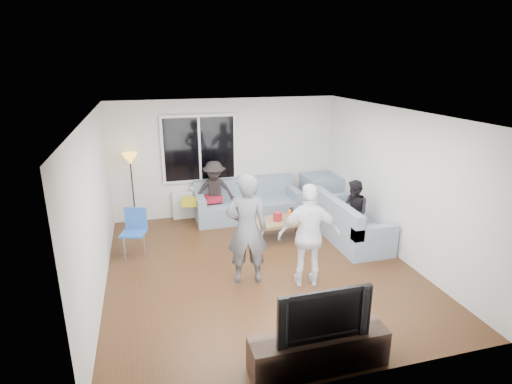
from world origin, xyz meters
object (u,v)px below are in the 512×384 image
object	(u,v)px
sofa_back_section	(248,200)
player_right	(309,236)
spectator_right	(354,212)
tv_console	(318,351)
floor_lamp	(133,190)
spectator_back	(215,192)
sofa_right_section	(350,218)
television	(321,311)
side_chair	(134,234)
player_left	(247,229)
coffee_table	(277,230)

from	to	relation	value
sofa_back_section	player_right	size ratio (longest dim) A/B	1.40
spectator_right	tv_console	distance (m)	3.67
floor_lamp	spectator_back	distance (m)	1.71
sofa_right_section	spectator_back	size ratio (longest dim) A/B	1.49
tv_console	television	size ratio (longest dim) A/B	1.49
spectator_right	television	world-z (taller)	spectator_right
sofa_back_section	tv_console	xyz separation A→B (m)	(-0.38, -4.77, -0.20)
player_right	sofa_back_section	bearing A→B (deg)	-72.96
floor_lamp	spectator_back	xyz separation A→B (m)	(1.69, -0.23, -0.11)
spectator_back	television	bearing A→B (deg)	-72.82
sofa_right_section	side_chair	distance (m)	4.08
player_right	floor_lamp	bearing A→B (deg)	-38.11
player_left	player_right	bearing A→B (deg)	168.22
sofa_back_section	coffee_table	xyz separation A→B (m)	(0.26, -1.26, -0.22)
player_right	tv_console	size ratio (longest dim) A/B	1.03
spectator_right	floor_lamp	bearing A→B (deg)	-120.37
player_right	television	xyz separation A→B (m)	(-0.59, -1.77, -0.07)
player_left	player_right	xyz separation A→B (m)	(0.90, -0.34, -0.07)
sofa_back_section	side_chair	world-z (taller)	side_chair
player_left	spectator_right	distance (m)	2.52
player_left	spectator_back	distance (m)	2.69
sofa_right_section	player_right	size ratio (longest dim) A/B	1.22
player_left	sofa_right_section	bearing A→B (deg)	-146.62
sofa_right_section	player_left	xyz separation A→B (m)	(-2.34, -1.05, 0.46)
coffee_table	player_left	xyz separation A→B (m)	(-0.95, -1.39, 0.69)
tv_console	side_chair	bearing A→B (deg)	120.20
side_chair	coffee_table	bearing A→B (deg)	18.42
tv_console	television	world-z (taller)	television
sofa_back_section	floor_lamp	xyz separation A→B (m)	(-2.42, 0.26, 0.36)
player_left	player_right	distance (m)	0.96
spectator_right	spectator_back	distance (m)	2.97
player_left	tv_console	size ratio (longest dim) A/B	1.11
floor_lamp	tv_console	distance (m)	5.46
floor_lamp	player_right	size ratio (longest dim) A/B	0.95
player_left	coffee_table	bearing A→B (deg)	-115.04
television	player_right	bearing A→B (deg)	71.57
sofa_back_section	floor_lamp	distance (m)	2.46
television	spectator_right	bearing A→B (deg)	56.16
coffee_table	tv_console	world-z (taller)	tv_console
sofa_back_section	spectator_right	distance (m)	2.41
floor_lamp	player_left	xyz separation A→B (m)	(1.73, -2.92, 0.11)
sofa_right_section	television	distance (m)	3.77
player_right	player_left	bearing A→B (deg)	-7.99
sofa_back_section	player_right	world-z (taller)	player_right
floor_lamp	player_right	bearing A→B (deg)	-51.14
spectator_right	tv_console	size ratio (longest dim) A/B	0.76
tv_console	television	bearing A→B (deg)	0.00
sofa_right_section	player_left	bearing A→B (deg)	114.13
coffee_table	sofa_right_section	bearing A→B (deg)	-13.86
sofa_back_section	player_left	distance (m)	2.78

